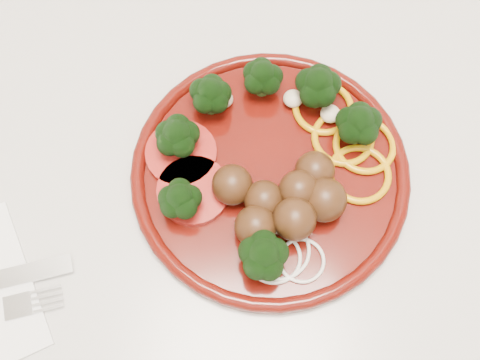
{
  "coord_description": "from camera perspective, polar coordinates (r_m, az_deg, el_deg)",
  "views": [
    {
      "loc": [
        -0.11,
        1.49,
        1.45
      ],
      "look_at": [
        -0.1,
        1.71,
        0.92
      ],
      "focal_mm": 45.0,
      "sensor_mm": 36.0,
      "label": 1
    }
  ],
  "objects": [
    {
      "name": "counter",
      "position": [
        1.03,
        5.62,
        -10.45
      ],
      "size": [
        2.4,
        0.6,
        0.9
      ],
      "color": "silver",
      "rests_on": "ground"
    },
    {
      "name": "plate",
      "position": [
        0.58,
        2.72,
        1.22
      ],
      "size": [
        0.27,
        0.27,
        0.06
      ],
      "rotation": [
        0.0,
        0.0,
        0.03
      ],
      "color": "#420A05",
      "rests_on": "counter"
    }
  ]
}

